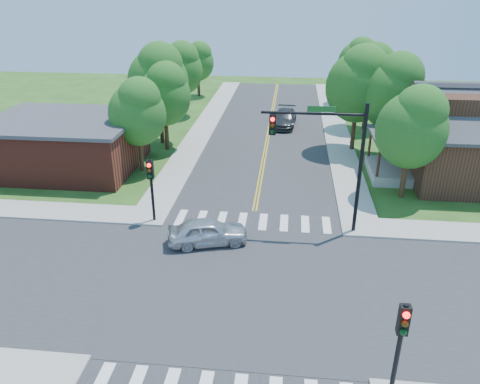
# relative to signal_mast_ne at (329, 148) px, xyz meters

# --- Properties ---
(ground) EXTENTS (100.00, 100.00, 0.00)m
(ground) POSITION_rel_signal_mast_ne_xyz_m (-3.91, -5.59, -4.85)
(ground) COLOR #254917
(ground) RESTS_ON ground
(road_ns) EXTENTS (10.00, 90.00, 0.04)m
(road_ns) POSITION_rel_signal_mast_ne_xyz_m (-3.91, -5.59, -4.83)
(road_ns) COLOR #2D2D30
(road_ns) RESTS_ON ground
(road_ew) EXTENTS (90.00, 10.00, 0.04)m
(road_ew) POSITION_rel_signal_mast_ne_xyz_m (-3.91, -5.59, -4.83)
(road_ew) COLOR #2D2D30
(road_ew) RESTS_ON ground
(intersection_patch) EXTENTS (10.20, 10.20, 0.06)m
(intersection_patch) POSITION_rel_signal_mast_ne_xyz_m (-3.91, -5.59, -4.85)
(intersection_patch) COLOR #2D2D30
(intersection_patch) RESTS_ON ground
(sidewalk_nw) EXTENTS (40.00, 40.00, 0.14)m
(sidewalk_nw) POSITION_rel_signal_mast_ne_xyz_m (-19.73, 10.23, -4.78)
(sidewalk_nw) COLOR #9E9B93
(sidewalk_nw) RESTS_ON ground
(crosswalk_north) EXTENTS (8.85, 2.00, 0.01)m
(crosswalk_north) POSITION_rel_signal_mast_ne_xyz_m (-3.91, 0.61, -4.80)
(crosswalk_north) COLOR white
(crosswalk_north) RESTS_ON ground
(centerline) EXTENTS (0.30, 90.00, 0.01)m
(centerline) POSITION_rel_signal_mast_ne_xyz_m (-3.91, -5.59, -4.80)
(centerline) COLOR gold
(centerline) RESTS_ON ground
(signal_mast_ne) EXTENTS (5.30, 0.42, 7.20)m
(signal_mast_ne) POSITION_rel_signal_mast_ne_xyz_m (0.00, 0.00, 0.00)
(signal_mast_ne) COLOR black
(signal_mast_ne) RESTS_ON ground
(signal_pole_se) EXTENTS (0.34, 0.42, 3.80)m
(signal_pole_se) POSITION_rel_signal_mast_ne_xyz_m (1.69, -11.21, -2.19)
(signal_pole_se) COLOR black
(signal_pole_se) RESTS_ON ground
(signal_pole_nw) EXTENTS (0.34, 0.42, 3.80)m
(signal_pole_nw) POSITION_rel_signal_mast_ne_xyz_m (-9.51, -0.01, -2.19)
(signal_pole_nw) COLOR black
(signal_pole_nw) RESTS_ON ground
(building_nw) EXTENTS (10.40, 8.40, 3.73)m
(building_nw) POSITION_rel_signal_mast_ne_xyz_m (-18.11, 7.61, -2.97)
(building_nw) COLOR maroon
(building_nw) RESTS_ON ground
(tree_e_a) EXTENTS (4.26, 4.05, 7.24)m
(tree_e_a) POSITION_rel_signal_mast_ne_xyz_m (5.31, 4.96, -0.11)
(tree_e_a) COLOR #382314
(tree_e_a) RESTS_ON ground
(tree_e_b) EXTENTS (4.74, 4.51, 8.06)m
(tree_e_b) POSITION_rel_signal_mast_ne_xyz_m (5.51, 12.47, 0.43)
(tree_e_b) COLOR #382314
(tree_e_b) RESTS_ON ground
(tree_e_c) EXTENTS (4.62, 4.39, 7.85)m
(tree_e_c) POSITION_rel_signal_mast_ne_xyz_m (4.87, 19.91, 0.29)
(tree_e_c) COLOR #382314
(tree_e_c) RESTS_ON ground
(tree_e_d) EXTENTS (4.26, 4.05, 7.24)m
(tree_e_d) POSITION_rel_signal_mast_ne_xyz_m (5.00, 29.52, -0.11)
(tree_e_d) COLOR #382314
(tree_e_d) RESTS_ON ground
(tree_w_a) EXTENTS (4.00, 3.80, 6.81)m
(tree_w_a) POSITION_rel_signal_mast_ne_xyz_m (-12.50, 7.63, -0.39)
(tree_w_a) COLOR #382314
(tree_w_a) RESTS_ON ground
(tree_w_b) EXTENTS (4.91, 4.67, 8.35)m
(tree_w_b) POSITION_rel_signal_mast_ne_xyz_m (-12.67, 13.95, 0.62)
(tree_w_b) COLOR #382314
(tree_w_b) RESTS_ON ground
(tree_w_c) EXTENTS (4.36, 4.15, 7.42)m
(tree_w_c) POSITION_rel_signal_mast_ne_xyz_m (-12.88, 22.65, 0.01)
(tree_w_c) COLOR #382314
(tree_w_c) RESTS_ON ground
(tree_w_d) EXTENTS (3.73, 3.54, 6.34)m
(tree_w_d) POSITION_rel_signal_mast_ne_xyz_m (-12.89, 31.53, -0.70)
(tree_w_d) COLOR #382314
(tree_w_d) RESTS_ON ground
(tree_house) EXTENTS (4.96, 4.71, 8.42)m
(tree_house) POSITION_rel_signal_mast_ne_xyz_m (3.12, 13.69, 0.67)
(tree_house) COLOR #382314
(tree_house) RESTS_ON ground
(tree_bldg) EXTENTS (4.18, 3.97, 7.11)m
(tree_bldg) POSITION_rel_signal_mast_ne_xyz_m (-11.84, 12.41, -0.19)
(tree_bldg) COLOR #382314
(tree_bldg) RESTS_ON ground
(car_silver) EXTENTS (3.84, 5.01, 1.41)m
(car_silver) POSITION_rel_signal_mast_ne_xyz_m (-6.04, -2.09, -4.15)
(car_silver) COLOR silver
(car_silver) RESTS_ON ground
(car_dgrey) EXTENTS (2.84, 5.40, 1.47)m
(car_dgrey) POSITION_rel_signal_mast_ne_xyz_m (-2.59, 20.03, -4.11)
(car_dgrey) COLOR #323538
(car_dgrey) RESTS_ON ground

